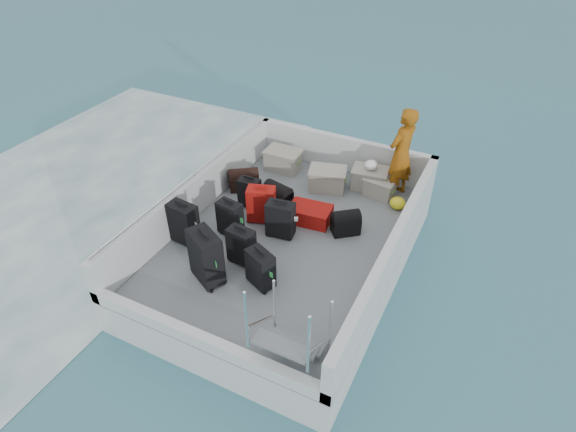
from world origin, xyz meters
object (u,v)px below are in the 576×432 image
at_px(suitcase_1, 230,219).
at_px(suitcase_3, 206,257).
at_px(suitcase_6, 260,269).
at_px(passenger, 401,154).
at_px(suitcase_2, 250,193).
at_px(crate_1, 327,180).
at_px(crate_0, 283,160).
at_px(crate_2, 369,179).
at_px(suitcase_0, 184,224).
at_px(crate_3, 379,188).
at_px(suitcase_7, 280,220).
at_px(suitcase_5, 261,205).
at_px(suitcase_4, 241,246).
at_px(suitcase_8, 310,214).

distance_m(suitcase_1, suitcase_3, 1.09).
bearing_deg(suitcase_6, passenger, 95.36).
relative_size(suitcase_2, crate_1, 0.85).
distance_m(crate_0, passenger, 2.35).
bearing_deg(crate_2, suitcase_0, -126.91).
bearing_deg(crate_0, suitcase_6, -68.58).
distance_m(crate_0, crate_1, 1.10).
distance_m(crate_0, crate_3, 2.00).
bearing_deg(suitcase_7, crate_1, 76.90).
height_order(crate_0, crate_1, same).
bearing_deg(crate_3, crate_1, -166.14).
height_order(suitcase_5, suitcase_7, suitcase_5).
xyz_separation_m(suitcase_2, passenger, (2.20, 1.53, 0.57)).
bearing_deg(suitcase_2, suitcase_0, -111.14).
bearing_deg(suitcase_2, crate_0, 88.85).
distance_m(suitcase_0, passenger, 3.90).
xyz_separation_m(suitcase_0, suitcase_4, (1.06, -0.01, -0.05)).
relative_size(suitcase_8, crate_0, 1.10).
xyz_separation_m(suitcase_1, passenger, (2.08, 2.35, 0.54)).
distance_m(suitcase_0, suitcase_6, 1.59).
bearing_deg(suitcase_7, suitcase_4, -113.26).
bearing_deg(suitcase_8, suitcase_3, 153.20).
xyz_separation_m(suitcase_5, crate_1, (0.62, 1.40, -0.13)).
bearing_deg(suitcase_3, suitcase_1, 132.42).
distance_m(suitcase_4, crate_3, 2.99).
height_order(suitcase_1, suitcase_2, suitcase_1).
relative_size(crate_0, crate_2, 1.03).
bearing_deg(passenger, suitcase_4, -6.66).
xyz_separation_m(suitcase_6, crate_3, (0.81, 2.99, -0.14)).
relative_size(suitcase_4, suitcase_5, 0.94).
bearing_deg(suitcase_3, passenger, 90.17).
distance_m(suitcase_0, suitcase_1, 0.73).
height_order(suitcase_4, crate_0, suitcase_4).
bearing_deg(suitcase_2, suitcase_5, -38.54).
distance_m(suitcase_2, suitcase_5, 0.48).
bearing_deg(crate_3, suitcase_0, -131.45).
height_order(suitcase_1, crate_0, suitcase_1).
height_order(suitcase_7, crate_3, suitcase_7).
relative_size(suitcase_6, crate_0, 0.91).
relative_size(suitcase_4, suitcase_6, 1.03).
distance_m(suitcase_1, crate_1, 2.15).
bearing_deg(suitcase_2, crate_1, 44.78).
xyz_separation_m(suitcase_7, crate_1, (0.14, 1.62, -0.12)).
bearing_deg(crate_0, crate_1, -14.08).
distance_m(suitcase_6, crate_2, 3.19).
relative_size(suitcase_2, suitcase_3, 0.66).
xyz_separation_m(suitcase_4, crate_2, (1.06, 2.84, -0.11)).
bearing_deg(crate_0, suitcase_0, -97.72).
bearing_deg(suitcase_2, suitcase_8, 0.44).
bearing_deg(suitcase_6, crate_1, 116.65).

